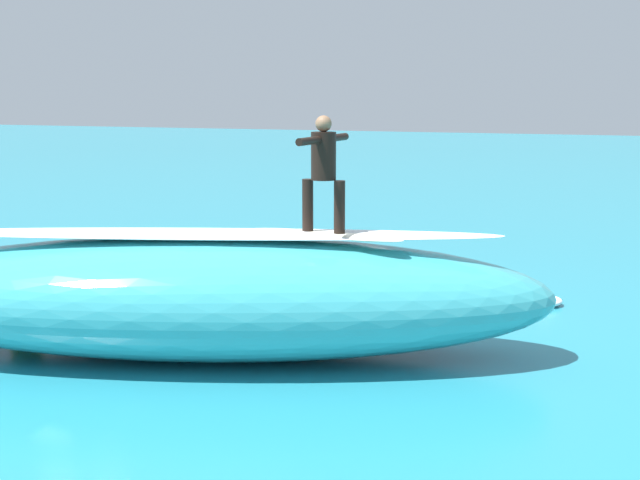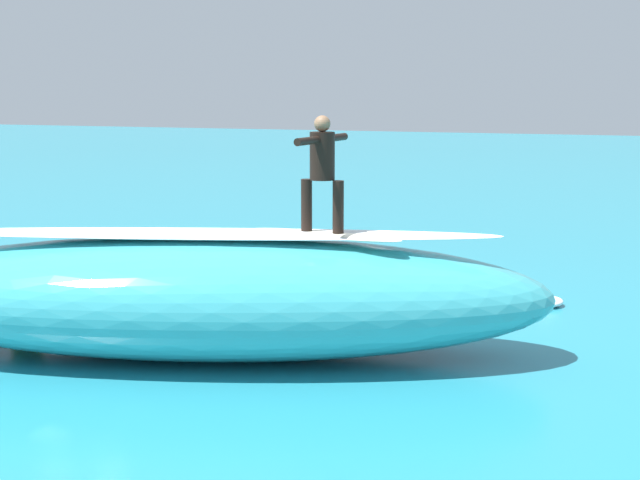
{
  "view_description": "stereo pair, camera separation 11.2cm",
  "coord_description": "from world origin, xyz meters",
  "views": [
    {
      "loc": [
        -5.07,
        13.36,
        3.68
      ],
      "look_at": [
        -0.34,
        0.51,
        1.3
      ],
      "focal_mm": 49.02,
      "sensor_mm": 36.0,
      "label": 1
    },
    {
      "loc": [
        -5.18,
        13.32,
        3.68
      ],
      "look_at": [
        -0.34,
        0.51,
        1.3
      ],
      "focal_mm": 49.02,
      "sensor_mm": 36.0,
      "label": 2
    }
  ],
  "objects": [
    {
      "name": "foam_patch_far",
      "position": [
        3.79,
        2.88,
        0.04
      ],
      "size": [
        0.89,
        0.87,
        0.08
      ],
      "primitive_type": "ellipsoid",
      "rotation": [
        0.0,
        0.0,
        0.72
      ],
      "color": "white",
      "rests_on": "ground_plane"
    },
    {
      "name": "foam_patch_mid",
      "position": [
        3.68,
        2.38,
        0.07
      ],
      "size": [
        0.56,
        0.68,
        0.15
      ],
      "primitive_type": "ellipsoid",
      "rotation": [
        0.0,
        0.0,
        1.74
      ],
      "color": "white",
      "rests_on": "ground_plane"
    },
    {
      "name": "wave_foam_lip",
      "position": [
        0.46,
        2.91,
        1.72
      ],
      "size": [
        8.05,
        3.39,
        0.08
      ],
      "primitive_type": "ellipsoid",
      "rotation": [
        0.0,
        0.0,
        0.31
      ],
      "color": "white",
      "rests_on": "wave_crest"
    },
    {
      "name": "surfboard_riding",
      "position": [
        -1.09,
        2.41,
        1.72
      ],
      "size": [
        2.33,
        0.69,
        0.08
      ],
      "primitive_type": "ellipsoid",
      "rotation": [
        0.0,
        0.0,
        -0.08
      ],
      "color": "#EAE5C6",
      "rests_on": "wave_crest"
    },
    {
      "name": "surfer_paddling",
      "position": [
        0.35,
        -1.29,
        0.19
      ],
      "size": [
        1.0,
        1.44,
        0.29
      ],
      "rotation": [
        0.0,
        0.0,
        -1.02
      ],
      "color": "black",
      "rests_on": "surfboard_paddling"
    },
    {
      "name": "buoy_marker",
      "position": [
        3.57,
        2.86,
        0.26
      ],
      "size": [
        0.51,
        0.51,
        0.86
      ],
      "color": "yellow",
      "rests_on": "ground_plane"
    },
    {
      "name": "foam_patch_near",
      "position": [
        -3.73,
        -1.65,
        0.08
      ],
      "size": [
        0.56,
        0.63,
        0.16
      ],
      "primitive_type": "ellipsoid",
      "rotation": [
        0.0,
        0.0,
        1.32
      ],
      "color": "white",
      "rests_on": "ground_plane"
    },
    {
      "name": "wave_crest",
      "position": [
        0.46,
        2.91,
        0.84
      ],
      "size": [
        9.95,
        5.47,
        1.68
      ],
      "primitive_type": "ellipsoid",
      "rotation": [
        0.0,
        0.0,
        0.31
      ],
      "color": "teal",
      "rests_on": "ground_plane"
    },
    {
      "name": "ground_plane",
      "position": [
        0.0,
        0.0,
        0.0
      ],
      "size": [
        120.0,
        120.0,
        0.0
      ],
      "primitive_type": "plane",
      "color": "teal"
    },
    {
      "name": "surfer_riding",
      "position": [
        -1.09,
        2.41,
        2.67
      ],
      "size": [
        0.62,
        1.48,
        1.56
      ],
      "rotation": [
        0.0,
        0.0,
        -0.08
      ],
      "color": "black",
      "rests_on": "surfboard_riding"
    },
    {
      "name": "surfboard_paddling",
      "position": [
        0.41,
        -1.39,
        0.03
      ],
      "size": [
        1.57,
        2.12,
        0.07
      ],
      "primitive_type": "ellipsoid",
      "rotation": [
        0.0,
        0.0,
        -1.02
      ],
      "color": "yellow",
      "rests_on": "ground_plane"
    }
  ]
}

